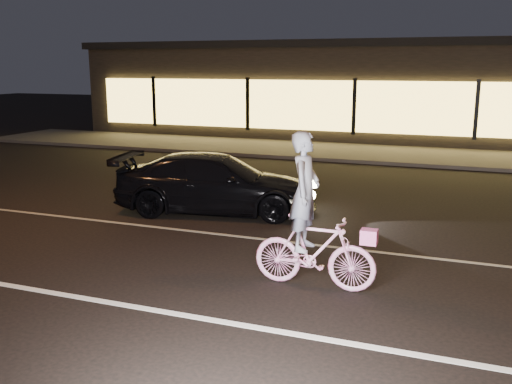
% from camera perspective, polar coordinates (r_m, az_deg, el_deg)
% --- Properties ---
extents(ground, '(90.00, 90.00, 0.00)m').
position_cam_1_polar(ground, '(9.37, -8.56, -7.56)').
color(ground, black).
rests_on(ground, ground).
extents(lane_stripe_near, '(60.00, 0.12, 0.01)m').
position_cam_1_polar(lane_stripe_near, '(8.19, -13.76, -10.80)').
color(lane_stripe_near, silver).
rests_on(lane_stripe_near, ground).
extents(lane_stripe_far, '(60.00, 0.10, 0.01)m').
position_cam_1_polar(lane_stripe_far, '(11.06, -3.51, -4.25)').
color(lane_stripe_far, gray).
rests_on(lane_stripe_far, ground).
extents(sidewalk, '(30.00, 4.00, 0.12)m').
position_cam_1_polar(sidewalk, '(21.33, 8.69, 3.98)').
color(sidewalk, '#383533').
rests_on(sidewalk, ground).
extents(storefront, '(25.40, 8.42, 4.20)m').
position_cam_1_polar(storefront, '(26.99, 11.57, 10.11)').
color(storefront, black).
rests_on(storefront, ground).
extents(cyclist, '(1.82, 0.63, 2.30)m').
position_cam_1_polar(cyclist, '(8.32, 5.61, -4.16)').
color(cyclist, '#FF4FB6').
rests_on(cyclist, ground).
extents(sedan, '(4.71, 2.67, 1.29)m').
position_cam_1_polar(sedan, '(12.62, -3.98, 0.86)').
color(sedan, black).
rests_on(sedan, ground).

